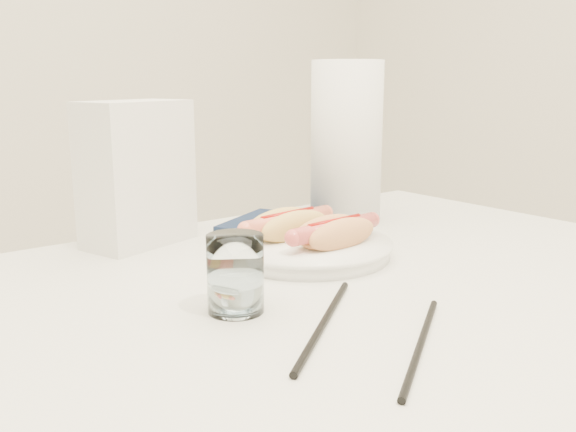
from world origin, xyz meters
TOP-DOWN VIEW (x-y plane):
  - table at (0.00, 0.00)m, footprint 1.20×0.80m
  - plate at (0.09, 0.11)m, footprint 0.28×0.28m
  - hotdog_left at (0.08, 0.15)m, footprint 0.16×0.08m
  - hotdog_right at (0.11, 0.07)m, footprint 0.16×0.07m
  - water_glass at (-0.11, -0.01)m, footprint 0.06×0.06m
  - chopstick_near at (-0.06, -0.10)m, footprint 0.20×0.15m
  - chopstick_far at (-0.03, -0.20)m, footprint 0.20×0.13m
  - napkin_box at (-0.07, 0.33)m, footprint 0.18×0.14m
  - navy_napkin at (0.17, 0.28)m, footprint 0.22×0.22m
  - paper_towel_roll at (0.29, 0.25)m, footprint 0.16×0.16m

SIDE VIEW (x-z plane):
  - table at x=0.00m, z-range 0.32..1.07m
  - chopstick_far at x=-0.03m, z-range 0.75..0.76m
  - chopstick_near at x=-0.06m, z-range 0.75..0.76m
  - navy_napkin at x=0.17m, z-range 0.75..0.76m
  - plate at x=0.09m, z-range 0.75..0.77m
  - hotdog_right at x=0.11m, z-range 0.77..0.81m
  - hotdog_left at x=0.08m, z-range 0.77..0.81m
  - water_glass at x=-0.11m, z-range 0.75..0.84m
  - napkin_box at x=-0.07m, z-range 0.75..0.97m
  - paper_towel_roll at x=0.29m, z-range 0.75..1.03m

